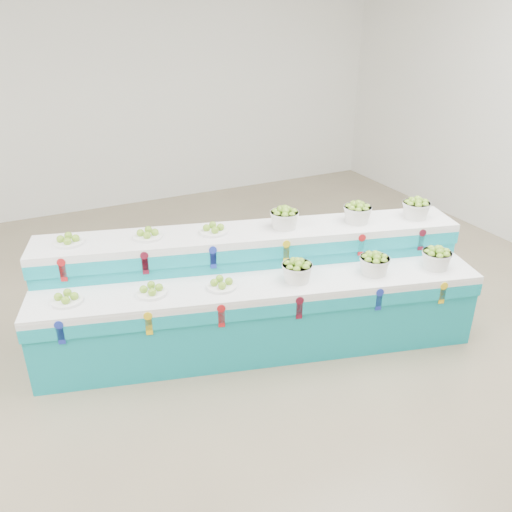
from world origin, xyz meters
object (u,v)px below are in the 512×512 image
display_stand (256,291)px  plate_upper_mid (148,233)px  basket_lower_left (297,270)px  basket_upper_right (416,208)px

display_stand → plate_upper_mid: size_ratio=15.10×
basket_lower_left → basket_upper_right: basket_upper_right is taller
plate_upper_mid → basket_upper_right: bearing=-14.7°
plate_upper_mid → basket_upper_right: (2.48, -0.65, 0.05)m
display_stand → basket_lower_left: bearing=-37.8°
display_stand → basket_lower_left: (0.24, -0.32, 0.31)m
basket_lower_left → basket_upper_right: (1.39, 0.14, 0.30)m
display_stand → plate_upper_mid: 1.11m
basket_lower_left → display_stand: bearing=127.6°
display_stand → basket_lower_left: display_stand is taller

